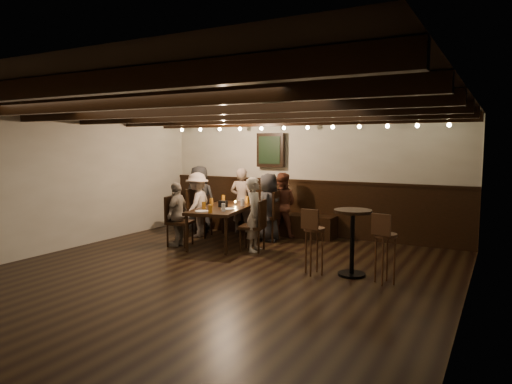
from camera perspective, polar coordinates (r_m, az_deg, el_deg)
The scene contains 27 objects.
room at distance 8.47m, azimuth 1.31°, elevation 0.56°, with size 7.00×7.00×7.00m.
dining_table at distance 8.65m, azimuth -4.02°, elevation -2.23°, with size 1.20×1.99×0.70m.
chair_left_near at distance 9.39m, azimuth -7.15°, elevation -3.72°, with size 0.53×0.53×0.97m.
chair_left_far at distance 8.59m, azimuth -9.59°, elevation -4.78°, with size 0.50×0.50×0.92m.
chair_right_near at distance 8.91m, azimuth 1.38°, elevation -4.21°, with size 0.52×0.52×0.97m.
chair_right_far at distance 8.06m, azimuth -0.34°, elevation -5.44°, with size 0.49×0.49×0.90m.
person_bench_left at distance 9.81m, azimuth -7.08°, elevation -0.87°, with size 0.69×0.45×1.42m, color #252628.
person_bench_centre at distance 9.62m, azimuth -1.80°, elevation -1.07°, with size 0.50×0.33×1.38m, color gray.
person_bench_right at distance 9.24m, azimuth 3.20°, elevation -1.60°, with size 0.64×0.50×1.31m, color brown.
person_left_near at distance 9.35m, azimuth -7.35°, elevation -1.56°, with size 0.84×0.49×1.31m, color #B3A197.
person_left_far at distance 8.55m, azimuth -9.81°, elevation -2.73°, with size 0.69×0.29×1.18m, color gray.
person_right_near at distance 8.84m, azimuth 1.57°, elevation -1.91°, with size 0.64×0.42×1.32m, color #272629.
person_right_far at distance 7.99m, azimuth -0.13°, elevation -2.82°, with size 0.47×0.31×1.30m, color #9F9586.
pint_a at distance 9.38m, azimuth -4.11°, elevation -0.80°, with size 0.07×0.07×0.14m, color #BF7219.
pint_b at distance 9.16m, azimuth -1.12°, elevation -0.95°, with size 0.07×0.07×0.14m, color #BF7219.
pint_c at distance 8.84m, azimuth -5.62°, elevation -1.24°, with size 0.07×0.07×0.14m, color #BF7219.
pint_d at distance 8.72m, azimuth -1.72°, elevation -1.31°, with size 0.07×0.07×0.14m, color silver.
pint_e at distance 8.30m, azimuth -6.55°, elevation -1.71°, with size 0.07×0.07×0.14m, color #BF7219.
pint_f at distance 8.05m, azimuth -4.09°, elevation -1.93°, with size 0.07×0.07×0.14m, color silver.
pint_g at distance 7.88m, azimuth -5.76°, elevation -2.12°, with size 0.07×0.07×0.14m, color #BF7219.
plate_near at distance 8.06m, azimuth -6.79°, elevation -2.40°, with size 0.24×0.24×0.01m, color white.
plate_far at distance 8.30m, azimuth -3.60°, elevation -2.12°, with size 0.24×0.24×0.01m, color white.
condiment_caddy at distance 8.59m, azimuth -4.15°, elevation -1.50°, with size 0.15×0.10×0.12m, color black.
candle at distance 8.88m, azimuth -2.61°, elevation -1.47°, with size 0.05×0.05×0.05m, color beige.
high_top_table at distance 6.64m, azimuth 11.97°, elevation -4.97°, with size 0.54×0.54×0.95m.
bar_stool_left at distance 6.67m, azimuth 7.24°, elevation -7.19°, with size 0.30×0.32×0.97m.
bar_stool_right at distance 6.43m, azimuth 15.80°, elevation -7.87°, with size 0.32×0.34×0.97m.
Camera 1 is at (3.60, -5.27, 1.88)m, focal length 32.00 mm.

